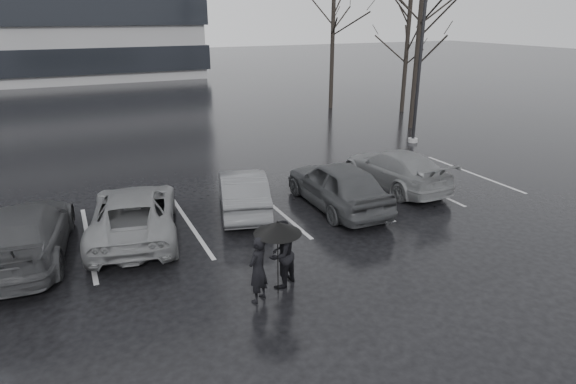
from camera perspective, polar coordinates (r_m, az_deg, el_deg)
The scene contains 14 objects.
ground at distance 13.10m, azimuth 0.54°, elevation -6.12°, with size 160.00×160.00×0.00m, color black.
car_main at distance 15.32m, azimuth 5.89°, elevation 0.89°, with size 1.80×4.48×1.53m, color black.
car_west_a at distance 15.07m, azimuth -5.40°, elevation 0.13°, with size 1.38×3.96×1.30m, color #333335.
car_west_b at distance 13.96m, azimuth -17.78°, elevation -2.41°, with size 2.22×4.82×1.34m, color #505153.
car_west_c at distance 13.73m, azimuth -28.84°, elevation -4.24°, with size 2.00×4.92×1.43m, color black.
car_east at distance 17.54m, azimuth 12.52°, elevation 2.72°, with size 1.88×4.62×1.34m, color #505153.
pedestrian_left at distance 10.34m, azimuth -3.57°, elevation -9.16°, with size 0.55×0.36×1.51m, color black.
pedestrian_right at distance 10.86m, azimuth -0.84°, elevation -7.36°, with size 0.77×0.60×1.58m, color black.
umbrella at distance 10.18m, azimuth -1.24°, elevation -4.24°, with size 1.04×1.04×1.76m.
lamp_post at distance 23.60m, azimuth 15.40°, elevation 14.93°, with size 0.47×0.47×8.51m.
stall_stripes at distance 14.94m, azimuth -6.42°, elevation -2.79°, with size 19.72×5.00×0.00m.
tree_east at distance 26.81m, azimuth 15.07°, elevation 15.76°, with size 0.26×0.26×8.00m, color black.
tree_ne at distance 31.51m, azimuth 13.84°, elevation 15.54°, with size 0.26×0.26×7.00m, color black.
tree_north at distance 31.96m, azimuth 5.30°, elevation 17.42°, with size 0.26×0.26×8.50m, color black.
Camera 1 is at (-5.12, -10.55, 5.84)m, focal length 30.00 mm.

